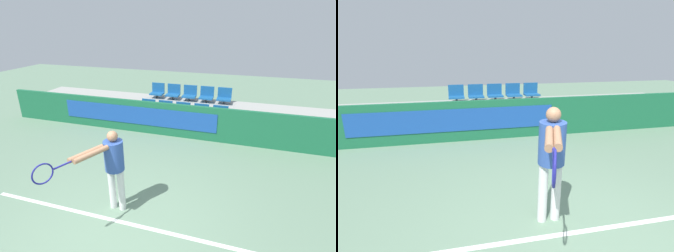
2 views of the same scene
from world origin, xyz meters
The scene contains 16 objects.
ground_plane centered at (0.00, 0.00, 0.00)m, with size 30.00×30.00×0.00m, color slate.
court_baseline centered at (0.00, 0.23, 0.00)m, with size 5.47×0.08×0.01m.
barrier_wall centered at (-0.04, 4.20, 0.53)m, with size 12.14×0.14×1.06m.
bleacher_tier_front centered at (0.00, 4.78, 0.18)m, with size 11.74×1.01×0.35m.
bleacher_tier_middle centered at (0.00, 5.80, 0.35)m, with size 11.74×1.01×0.70m.
stadium_chair_0 centered at (-1.24, 4.90, 0.59)m, with size 0.48×0.39×0.54m.
stadium_chair_1 centered at (-0.62, 4.90, 0.59)m, with size 0.48×0.39×0.54m.
stadium_chair_2 centered at (0.00, 4.90, 0.59)m, with size 0.48×0.39×0.54m.
stadium_chair_3 centered at (0.62, 4.90, 0.59)m, with size 0.48×0.39×0.54m.
stadium_chair_4 centered at (1.24, 4.90, 0.59)m, with size 0.48×0.39×0.54m.
stadium_chair_5 centered at (-1.24, 5.92, 0.94)m, with size 0.48×0.39×0.54m.
stadium_chair_6 centered at (-0.62, 5.92, 0.94)m, with size 0.48×0.39×0.54m.
stadium_chair_7 centered at (0.00, 5.92, 0.94)m, with size 0.48×0.39×0.54m.
stadium_chair_8 centered at (0.62, 5.92, 0.94)m, with size 0.48×0.39×0.54m.
stadium_chair_9 centered at (1.24, 5.92, 0.94)m, with size 0.48×0.39×0.54m.
tennis_player centered at (-0.19, 0.51, 1.03)m, with size 0.71×1.52×1.63m.
Camera 1 is at (2.02, -3.11, 3.41)m, focal length 28.00 mm.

